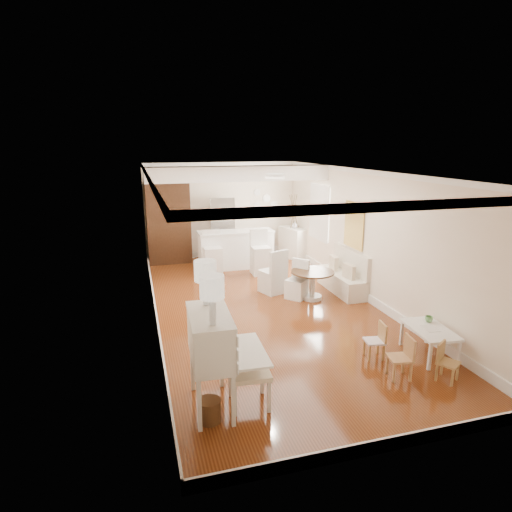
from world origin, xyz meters
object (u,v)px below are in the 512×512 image
dining_table (312,285)px  slip_chair_far (273,271)px  secretary_bureau (211,361)px  sideboard (293,243)px  kids_table (429,342)px  breakfast_counter (236,249)px  kids_chair_b (374,341)px  gustavian_armchair (249,370)px  bar_stool_left (213,253)px  fridge (234,228)px  kids_chair_c (448,362)px  bar_stool_right (261,252)px  kids_chair_a (400,357)px  wicker_basket (209,410)px  pantry_cabinet (169,223)px  slip_chair_near (297,279)px

dining_table → slip_chair_far: (-0.69, 0.67, 0.19)m
secretary_bureau → sideboard: 7.73m
secretary_bureau → kids_table: bearing=9.2°
dining_table → breakfast_counter: (-1.03, 2.88, 0.19)m
kids_chair_b → slip_chair_far: 3.48m
gustavian_armchair → kids_chair_b: gustavian_armchair is taller
dining_table → bar_stool_left: bearing=125.7°
secretary_bureau → bar_stool_left: size_ratio=1.13×
slip_chair_far → bar_stool_left: (-1.07, 1.77, 0.06)m
kids_chair_b → fridge: bearing=-164.7°
kids_chair_c → dining_table: bearing=66.1°
kids_chair_b → bar_stool_right: (-0.44, 4.86, 0.28)m
kids_chair_a → kids_chair_c: size_ratio=1.13×
kids_chair_a → slip_chair_far: (-0.61, 4.06, 0.19)m
wicker_basket → sideboard: size_ratio=0.30×
kids_table → bar_stool_right: (-1.32, 5.03, 0.35)m
gustavian_armchair → bar_stool_right: 5.81m
slip_chair_far → fridge: size_ratio=0.57×
kids_chair_c → bar_stool_right: 5.86m
breakfast_counter → sideboard: bearing=16.9°
bar_stool_left → pantry_cabinet: 1.89m
bar_stool_right → slip_chair_far: bearing=-94.6°
wicker_basket → kids_table: 3.75m
wicker_basket → breakfast_counter: (1.88, 6.50, 0.37)m
wicker_basket → slip_chair_far: size_ratio=0.28×
dining_table → sideboard: sideboard is taller
kids_chair_c → breakfast_counter: size_ratio=0.28×
kids_chair_a → slip_chair_far: bearing=-161.2°
fridge → bar_stool_left: bearing=-122.1°
fridge → gustavian_armchair: bearing=-101.7°
secretary_bureau → breakfast_counter: 6.47m
kids_chair_b → kids_table: bearing=88.1°
kids_chair_c → slip_chair_near: (-0.84, 3.81, 0.14)m
secretary_bureau → slip_chair_far: bearing=64.6°
bar_stool_left → slip_chair_far: bearing=-57.8°
breakfast_counter → secretary_bureau: bearing=-106.2°
wicker_basket → slip_chair_near: (2.61, 3.78, 0.28)m
wicker_basket → secretary_bureau: bearing=74.1°
kids_chair_a → bar_stool_right: bearing=-164.9°
kids_chair_a → kids_chair_b: size_ratio=1.09×
slip_chair_far → kids_chair_a: bearing=77.5°
kids_chair_c → pantry_cabinet: (-3.28, 7.60, 0.86)m
slip_chair_near → kids_chair_b: bearing=-39.0°
slip_chair_near → fridge: size_ratio=0.47×
kids_table → bar_stool_left: 5.95m
kids_chair_b → bar_stool_left: bearing=-153.3°
wicker_basket → kids_chair_b: 2.94m
sideboard → fridge: bearing=148.3°
slip_chair_near → bar_stool_right: 1.97m
pantry_cabinet → sideboard: 3.69m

